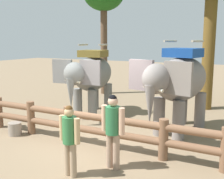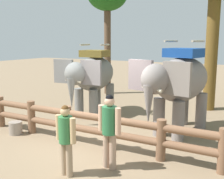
{
  "view_description": "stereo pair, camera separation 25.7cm",
  "coord_description": "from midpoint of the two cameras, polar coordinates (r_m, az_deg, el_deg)",
  "views": [
    {
      "loc": [
        4.2,
        -6.73,
        2.96
      ],
      "look_at": [
        0.0,
        1.09,
        1.4
      ],
      "focal_mm": 45.0,
      "sensor_mm": 36.0,
      "label": 1
    },
    {
      "loc": [
        4.42,
        -6.61,
        2.96
      ],
      "look_at": [
        0.0,
        1.09,
        1.4
      ],
      "focal_mm": 45.0,
      "sensor_mm": 36.0,
      "label": 2
    }
  ],
  "objects": [
    {
      "name": "elephant_near_left",
      "position": [
        11.07,
        -3.3,
        2.82
      ],
      "size": [
        1.87,
        3.33,
        2.82
      ],
      "color": "slate",
      "rests_on": "ground"
    },
    {
      "name": "tourist_man_in_blue",
      "position": [
        6.47,
        0.63,
        -7.52
      ],
      "size": [
        0.62,
        0.38,
        1.75
      ],
      "color": "tan",
      "rests_on": "ground"
    },
    {
      "name": "elephant_center",
      "position": [
        9.08,
        14.23,
        1.49
      ],
      "size": [
        2.12,
        3.54,
        2.97
      ],
      "color": "gray",
      "rests_on": "ground"
    },
    {
      "name": "log_fence",
      "position": [
        8.05,
        -4.03,
        -7.1
      ],
      "size": [
        7.5,
        0.34,
        1.05
      ],
      "color": "brown",
      "rests_on": "ground"
    },
    {
      "name": "ground_plane",
      "position": [
        8.47,
        -2.86,
        -10.5
      ],
      "size": [
        60.0,
        60.0,
        0.0
      ],
      "primitive_type": "plane",
      "color": "#7E684E"
    },
    {
      "name": "tourist_woman_in_black",
      "position": [
        6.22,
        -8.19,
        -9.24
      ],
      "size": [
        0.56,
        0.35,
        1.6
      ],
      "color": "#9F8669",
      "rests_on": "ground"
    },
    {
      "name": "feed_bucket",
      "position": [
        9.49,
        -18.27,
        -7.43
      ],
      "size": [
        0.41,
        0.41,
        0.41
      ],
      "color": "gray",
      "rests_on": "ground"
    }
  ]
}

